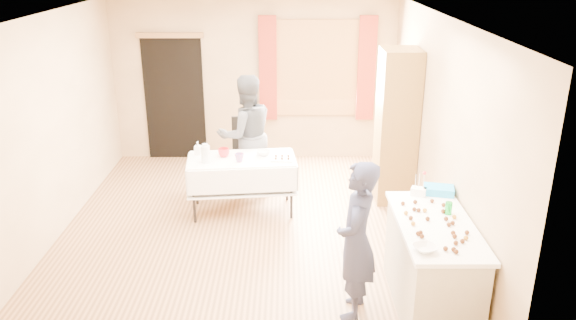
{
  "coord_description": "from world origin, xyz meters",
  "views": [
    {
      "loc": [
        0.52,
        -6.11,
        3.27
      ],
      "look_at": [
        0.53,
        0.0,
        0.97
      ],
      "focal_mm": 35.0,
      "sensor_mm": 36.0,
      "label": 1
    }
  ],
  "objects_px": {
    "counter": "(431,266)",
    "party_table": "(242,180)",
    "girl": "(356,241)",
    "chair": "(247,164)",
    "cabinet": "(396,127)",
    "woman": "(246,135)"
  },
  "relations": [
    {
      "from": "counter",
      "to": "party_table",
      "type": "relative_size",
      "value": 0.99
    },
    {
      "from": "counter",
      "to": "girl",
      "type": "xyz_separation_m",
      "value": [
        -0.73,
        -0.08,
        0.32
      ]
    },
    {
      "from": "chair",
      "to": "cabinet",
      "type": "bearing_deg",
      "value": -21.06
    },
    {
      "from": "counter",
      "to": "party_table",
      "type": "bearing_deg",
      "value": 132.28
    },
    {
      "from": "chair",
      "to": "girl",
      "type": "height_order",
      "value": "girl"
    },
    {
      "from": "chair",
      "to": "woman",
      "type": "xyz_separation_m",
      "value": [
        0.02,
        -0.31,
        0.55
      ]
    },
    {
      "from": "party_table",
      "to": "woman",
      "type": "bearing_deg",
      "value": 82.64
    },
    {
      "from": "chair",
      "to": "woman",
      "type": "bearing_deg",
      "value": -92.08
    },
    {
      "from": "counter",
      "to": "chair",
      "type": "xyz_separation_m",
      "value": [
        -1.96,
        3.11,
        -0.16
      ]
    },
    {
      "from": "party_table",
      "to": "woman",
      "type": "distance_m",
      "value": 0.76
    },
    {
      "from": "party_table",
      "to": "chair",
      "type": "distance_m",
      "value": 0.97
    },
    {
      "from": "party_table",
      "to": "girl",
      "type": "bearing_deg",
      "value": -67.0
    },
    {
      "from": "chair",
      "to": "counter",
      "type": "bearing_deg",
      "value": -64.24
    },
    {
      "from": "woman",
      "to": "chair",
      "type": "bearing_deg",
      "value": -107.43
    },
    {
      "from": "counter",
      "to": "chair",
      "type": "distance_m",
      "value": 3.68
    },
    {
      "from": "counter",
      "to": "woman",
      "type": "relative_size",
      "value": 0.85
    },
    {
      "from": "girl",
      "to": "cabinet",
      "type": "bearing_deg",
      "value": 176.41
    },
    {
      "from": "cabinet",
      "to": "girl",
      "type": "xyz_separation_m",
      "value": [
        -0.83,
        -2.65,
        -0.27
      ]
    },
    {
      "from": "counter",
      "to": "girl",
      "type": "distance_m",
      "value": 0.81
    },
    {
      "from": "girl",
      "to": "counter",
      "type": "bearing_deg",
      "value": 110.37
    },
    {
      "from": "girl",
      "to": "woman",
      "type": "height_order",
      "value": "woman"
    },
    {
      "from": "girl",
      "to": "woman",
      "type": "bearing_deg",
      "value": -143.52
    }
  ]
}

